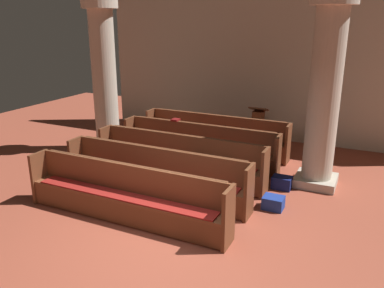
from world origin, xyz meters
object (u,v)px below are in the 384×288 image
Objects in this scene: pew_row_2 at (179,157)px; hymn_book at (175,120)px; pew_row_0 at (215,134)px; kneeler_box_blue at (273,203)px; pew_row_4 at (124,193)px; pew_row_3 at (155,173)px; lectern at (258,129)px; pew_row_1 at (199,144)px; pillar_aisle_side at (325,89)px; pillar_far_side at (104,73)px; kneeler_box_navy at (282,183)px.

pew_row_2 is 1.45m from hymn_book.
pew_row_0 is 3.32m from kneeler_box_blue.
pew_row_4 is at bearing -145.53° from kneeler_box_blue.
pew_row_3 is (0.00, -2.98, 0.00)m from pew_row_0.
pew_row_0 is at bearing -129.13° from lectern.
pew_row_1 is 10.32× the size of kneeler_box_blue.
pew_row_4 reaches higher than kneeler_box_blue.
pew_row_0 is 1.00× the size of pew_row_3.
pillar_aisle_side is 1.00× the size of pillar_far_side.
pew_row_4 is 0.99× the size of pillar_far_side.
kneeler_box_blue is at bearing -12.86° from pew_row_2.
pew_row_3 is at bearing -145.38° from kneeler_box_navy.
pillar_aisle_side is (2.69, 1.95, 1.49)m from pew_row_3.
pew_row_2 is 3.20m from pillar_far_side.
hymn_book reaches higher than pew_row_1.
pillar_aisle_side is 3.53× the size of lectern.
pillar_aisle_side reaches higher than kneeler_box_blue.
pillar_far_side reaches higher than pew_row_0.
pew_row_4 is 4.25m from pillar_aisle_side.
lectern is (0.83, 3.99, -0.04)m from pew_row_3.
hymn_book is (1.94, 0.13, -1.02)m from pillar_far_side.
kneeler_box_blue is at bearing -34.44° from pew_row_1.
pillar_aisle_side reaches higher than pew_row_4.
pew_row_4 is 5.05m from lectern.
pillar_aisle_side reaches higher than kneeler_box_navy.
pillar_far_side is (-5.32, 0.09, 0.00)m from pillar_aisle_side.
hymn_book is at bearing 149.76° from kneeler_box_blue.
pew_row_0 is 3.97m from pew_row_4.
pillar_far_side reaches higher than pew_row_1.
pew_row_3 is 10.32× the size of kneeler_box_blue.
kneeler_box_navy is at bearing 94.18° from kneeler_box_blue.
pew_row_0 is 1.17m from hymn_book.
pew_row_1 is 18.75× the size of hymn_book.
pillar_far_side is 5.38m from kneeler_box_blue.
pillar_far_side is at bearing 142.27° from pew_row_3.
hymn_book is 3.43m from kneeler_box_blue.
lectern is at bearing 78.30° from pew_row_3.
pew_row_2 is 2.18m from kneeler_box_navy.
hymn_book is 3.01m from kneeler_box_navy.
pew_row_1 is (0.00, -0.99, 0.00)m from pew_row_0.
pew_row_3 is 3.50× the size of lectern.
pew_row_1 is at bearing -1.20° from pillar_far_side.
hymn_book is 0.55× the size of kneeler_box_blue.
hymn_book reaches higher than pew_row_2.
pillar_aisle_side is 3.54m from hymn_book.
hymn_book reaches higher than pew_row_0.
pew_row_1 and pew_row_2 have the same top height.
pillar_aisle_side is 10.00× the size of kneeler_box_navy.
pew_row_3 is 0.99× the size of pillar_far_side.
pew_row_0 and pew_row_3 have the same top height.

